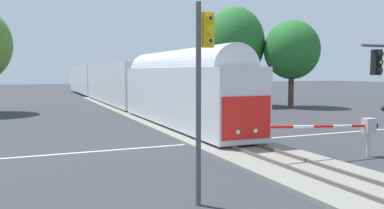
{
  "coord_description": "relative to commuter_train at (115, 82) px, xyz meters",
  "views": [
    {
      "loc": [
        -10.21,
        -20.08,
        4.01
      ],
      "look_at": [
        -0.88,
        1.99,
        2.0
      ],
      "focal_mm": 37.6,
      "sensor_mm": 36.0,
      "label": 1
    }
  ],
  "objects": [
    {
      "name": "traffic_signal_near_left",
      "position": [
        -5.35,
        -36.84,
        1.27
      ],
      "size": [
        0.53,
        0.38,
        5.99
      ],
      "color": "#4C4C51",
      "rests_on": "ground"
    },
    {
      "name": "ground_plane",
      "position": [
        -0.0,
        -27.45,
        -2.73
      ],
      "size": [
        220.0,
        220.0,
        0.0
      ],
      "primitive_type": "plane",
      "color": "#333338"
    },
    {
      "name": "traffic_signal_far_side",
      "position": [
        5.65,
        -17.91,
        1.25
      ],
      "size": [
        0.53,
        0.38,
        5.96
      ],
      "color": "#4C4C51",
      "rests_on": "ground"
    },
    {
      "name": "road_centre_stripe",
      "position": [
        -0.0,
        -27.45,
        -2.73
      ],
      "size": [
        44.0,
        0.2,
        0.01
      ],
      "color": "beige",
      "rests_on": "ground"
    },
    {
      "name": "railway_track",
      "position": [
        -0.0,
        -27.45,
        -2.64
      ],
      "size": [
        4.4,
        80.0,
        0.32
      ],
      "color": "gray",
      "rests_on": "ground"
    },
    {
      "name": "oak_far_right",
      "position": [
        12.32,
        -6.8,
        4.42
      ],
      "size": [
        6.8,
        6.8,
        11.28
      ],
      "color": "brown",
      "rests_on": "ground"
    },
    {
      "name": "maple_right_background",
      "position": [
        17.33,
        -10.72,
        3.58
      ],
      "size": [
        6.13,
        6.13,
        9.58
      ],
      "color": "#4C3828",
      "rests_on": "ground"
    },
    {
      "name": "commuter_train",
      "position": [
        0.0,
        0.0,
        0.0
      ],
      "size": [
        3.04,
        64.93,
        5.16
      ],
      "color": "silver",
      "rests_on": "railway_track"
    },
    {
      "name": "crossing_gate_near",
      "position": [
        3.99,
        -33.59,
        -1.32
      ],
      "size": [
        6.01,
        0.4,
        1.8
      ],
      "color": "#B7B7BC",
      "rests_on": "ground"
    }
  ]
}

